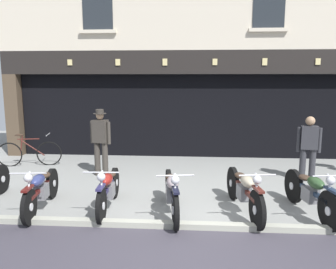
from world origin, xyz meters
name	(u,v)px	position (x,y,z in m)	size (l,w,h in m)	color
ground	(184,265)	(0.00, -0.98, -0.04)	(23.71, 22.00, 0.18)	gray
shop_facade	(190,101)	(0.00, 7.04, 1.66)	(12.01, 4.42, 5.97)	black
motorcycle_left	(41,189)	(-2.75, 0.66, 0.42)	(0.62, 1.94, 0.91)	black
motorcycle_center_left	(108,188)	(-1.49, 0.80, 0.42)	(0.62, 1.94, 0.91)	black
motorcycle_center	(172,192)	(-0.27, 0.66, 0.43)	(0.62, 1.97, 0.93)	black
motorcycle_center_right	(244,190)	(1.06, 0.82, 0.43)	(0.62, 2.11, 0.93)	black
motorcycle_right	(311,192)	(2.25, 0.79, 0.44)	(0.62, 1.97, 0.93)	black
salesman_left	(101,139)	(-2.23, 3.03, 0.95)	(0.55, 0.33, 1.71)	#38332D
shopkeeper_center	(309,146)	(2.88, 2.92, 0.88)	(0.55, 0.28, 1.59)	#2D2D33
advert_board_near	(101,103)	(-2.85, 5.40, 1.68)	(0.72, 0.03, 0.99)	silver
advert_board_far	(65,102)	(-4.03, 5.40, 1.71)	(0.74, 0.03, 1.02)	silver
leaning_bicycle	(29,153)	(-4.56, 3.85, 0.38)	(1.76, 0.56, 0.94)	black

